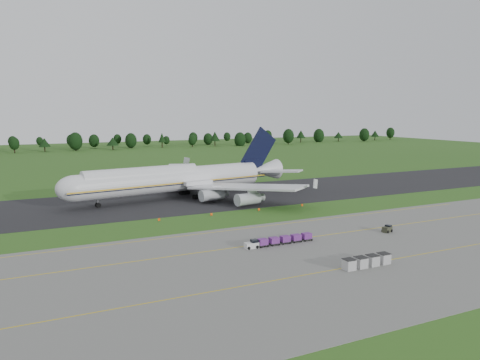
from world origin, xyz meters
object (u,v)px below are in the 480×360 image
aircraft (177,179)px  uld_row (367,261)px  baggage_train (278,240)px  utility_cart (387,229)px  edge_markers (236,212)px

aircraft → uld_row: 72.55m
aircraft → uld_row: bearing=-83.2°
aircraft → baggage_train: bearing=-87.9°
aircraft → utility_cart: size_ratio=30.36×
baggage_train → uld_row: uld_row is taller
aircraft → uld_row: size_ratio=8.05×
edge_markers → uld_row: bearing=-87.8°
aircraft → uld_row: (8.52, -71.89, -4.83)m
baggage_train → utility_cart: 25.25m
baggage_train → utility_cart: size_ratio=6.02×
utility_cart → uld_row: 24.23m
utility_cart → edge_markers: utility_cart is taller
uld_row → utility_cart: bearing=39.5°
aircraft → baggage_train: size_ratio=5.05×
baggage_train → edge_markers: size_ratio=0.36×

